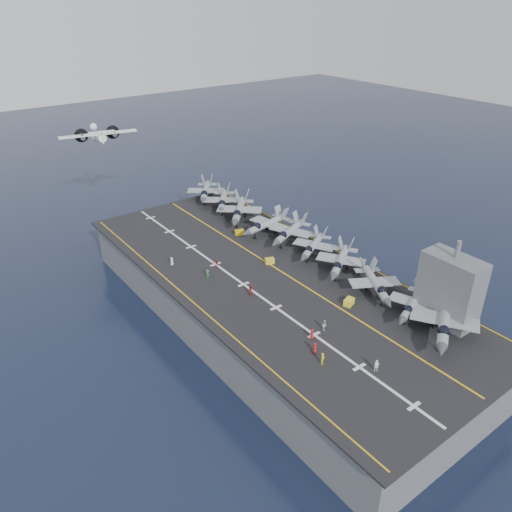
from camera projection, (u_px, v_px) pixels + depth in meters
ground at (267, 318)px, 104.31m from camera, size 500.00×500.00×0.00m
hull at (268, 298)px, 101.97m from camera, size 36.00×90.00×10.00m
flight_deck at (268, 276)px, 99.53m from camera, size 38.00×92.00×0.40m
foul_line at (280, 270)px, 101.01m from camera, size 0.35×90.00×0.02m
landing_centerline at (244, 284)px, 96.25m from camera, size 0.50×90.00×0.02m
deck_edge_port at (194, 303)px, 90.43m from camera, size 0.25×90.00×0.02m
deck_edge_stbd at (334, 250)px, 109.21m from camera, size 0.25×90.00×0.02m
island_superstructure at (451, 281)px, 82.65m from camera, size 5.00×10.00×15.00m
fighter_jet_0 at (445, 321)px, 80.74m from camera, size 19.58×17.81×5.66m
fighter_jet_1 at (413, 303)px, 86.39m from camera, size 15.02×12.50×4.46m
fighter_jet_2 at (376, 283)px, 91.93m from camera, size 15.12×16.82×4.87m
fighter_jet_3 at (340, 260)px, 99.59m from camera, size 17.54×16.15×5.07m
fighter_jet_4 at (313, 245)px, 105.97m from camera, size 15.98×14.19×4.64m
fighter_jet_5 at (290, 231)px, 111.71m from camera, size 17.24×14.69×5.07m
fighter_jet_6 at (267, 223)px, 115.39m from camera, size 15.97×12.06×5.03m
fighter_jet_7 at (239, 210)px, 121.84m from camera, size 19.29×19.60×5.73m
fighter_jet_8 at (223, 200)px, 128.25m from camera, size 16.84×17.78×5.15m
tow_cart_a at (349, 302)px, 89.71m from camera, size 2.37×1.91×1.23m
tow_cart_b at (270, 261)px, 103.47m from camera, size 2.20×1.83×1.13m
tow_cart_c at (239, 232)px, 115.63m from camera, size 2.29×1.85×1.19m
crew_0 at (315, 348)px, 77.63m from camera, size 1.30×1.13×1.82m
crew_1 at (323, 359)px, 75.24m from camera, size 1.47×1.31×2.05m
crew_2 at (251, 290)px, 92.53m from camera, size 1.28×1.47×2.05m
crew_3 at (208, 274)px, 98.16m from camera, size 0.78×1.09×1.73m
crew_4 at (217, 263)px, 101.89m from camera, size 1.02×1.25×1.80m
crew_5 at (172, 261)px, 102.61m from camera, size 1.26×1.05×1.80m
crew_6 at (377, 366)px, 73.88m from camera, size 1.41×1.31×1.96m
crew_7 at (324, 325)px, 83.00m from camera, size 1.16×1.31×1.83m
transport_plane at (99, 138)px, 128.55m from camera, size 21.80×16.91×4.63m
fighter_jet_9 at (205, 191)px, 134.26m from camera, size 16.84×17.78×5.15m
crew_8 at (312, 334)px, 80.85m from camera, size 1.30×1.13×1.82m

